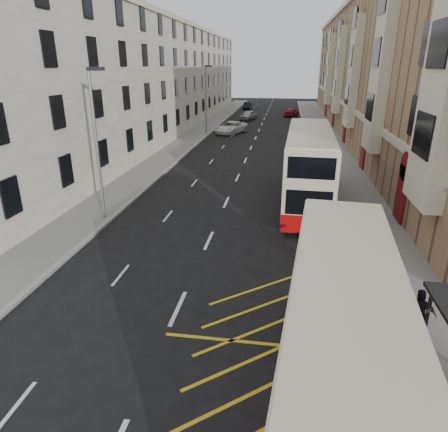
% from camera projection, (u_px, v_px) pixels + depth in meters
% --- Properties ---
extents(ground, '(200.00, 200.00, 0.00)m').
position_uv_depth(ground, '(140.00, 392.00, 10.75)').
color(ground, black).
rests_on(ground, ground).
extents(pavement_right, '(4.00, 120.00, 0.15)m').
position_uv_depth(pavement_right, '(333.00, 158.00, 37.30)').
color(pavement_right, slate).
rests_on(pavement_right, ground).
extents(pavement_left, '(3.00, 120.00, 0.15)m').
position_uv_depth(pavement_left, '(172.00, 152.00, 39.49)').
color(pavement_left, slate).
rests_on(pavement_left, ground).
extents(kerb_right, '(0.25, 120.00, 0.15)m').
position_uv_depth(kerb_right, '(311.00, 157.00, 37.58)').
color(kerb_right, gray).
rests_on(kerb_right, ground).
extents(kerb_left, '(0.25, 120.00, 0.15)m').
position_uv_depth(kerb_left, '(187.00, 153.00, 39.27)').
color(kerb_left, gray).
rests_on(kerb_left, ground).
extents(road_markings, '(10.00, 110.00, 0.01)m').
position_uv_depth(road_markings, '(258.00, 131.00, 52.30)').
color(road_markings, silver).
rests_on(road_markings, ground).
extents(terrace_right, '(10.75, 79.00, 15.25)m').
position_uv_depth(terrace_right, '(385.00, 71.00, 47.87)').
color(terrace_right, '#997959').
rests_on(terrace_right, ground).
extents(terrace_left, '(9.18, 79.00, 13.25)m').
position_uv_depth(terrace_left, '(158.00, 78.00, 52.34)').
color(terrace_left, white).
rests_on(terrace_left, ground).
extents(guard_railing, '(0.06, 6.56, 1.01)m').
position_uv_depth(guard_railing, '(352.00, 277.00, 14.87)').
color(guard_railing, red).
rests_on(guard_railing, pavement_right).
extents(street_lamp_near, '(0.93, 0.18, 8.00)m').
position_uv_depth(street_lamp_near, '(97.00, 138.00, 21.07)').
color(street_lamp_near, gray).
rests_on(street_lamp_near, pavement_left).
extents(street_lamp_far, '(0.93, 0.18, 8.00)m').
position_uv_depth(street_lamp_far, '(206.00, 96.00, 48.78)').
color(street_lamp_far, gray).
rests_on(street_lamp_far, pavement_left).
extents(double_decker_front, '(3.35, 10.66, 4.18)m').
position_uv_depth(double_decker_front, '(341.00, 359.00, 8.89)').
color(double_decker_front, beige).
rests_on(double_decker_front, ground).
extents(double_decker_rear, '(3.03, 11.62, 4.60)m').
position_uv_depth(double_decker_rear, '(308.00, 167.00, 24.43)').
color(double_decker_rear, beige).
rests_on(double_decker_rear, ground).
extents(pedestrian_far, '(1.06, 0.50, 1.76)m').
position_uv_depth(pedestrian_far, '(418.00, 315.00, 12.31)').
color(pedestrian_far, black).
rests_on(pedestrian_far, pavement_right).
extents(white_van, '(4.21, 5.89, 1.49)m').
position_uv_depth(white_van, '(231.00, 128.00, 50.49)').
color(white_van, white).
rests_on(white_van, ground).
extents(car_silver, '(2.83, 4.46, 1.42)m').
position_uv_depth(car_silver, '(248.00, 115.00, 62.71)').
color(car_silver, '#A0A2A7').
rests_on(car_silver, ground).
extents(car_dark, '(1.48, 4.03, 1.32)m').
position_uv_depth(car_dark, '(247.00, 106.00, 77.93)').
color(car_dark, black).
rests_on(car_dark, ground).
extents(car_red, '(2.79, 4.69, 1.27)m').
position_uv_depth(car_red, '(291.00, 113.00, 67.03)').
color(car_red, maroon).
rests_on(car_red, ground).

